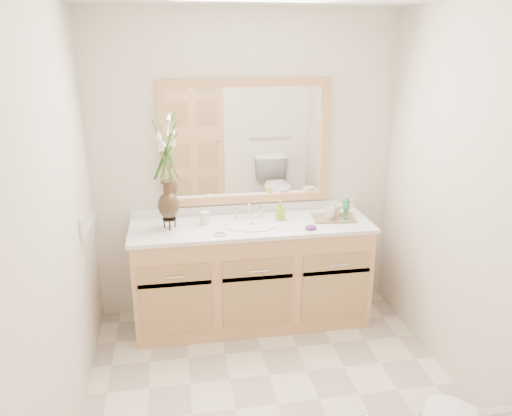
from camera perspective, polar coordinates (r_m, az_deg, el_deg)
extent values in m
plane|color=silver|center=(3.35, 2.52, -21.48)|extent=(2.60, 2.60, 0.00)
cube|color=white|center=(3.96, -1.18, 4.61)|extent=(2.40, 0.02, 2.40)
cube|color=white|center=(1.64, 13.15, -17.78)|extent=(2.40, 0.02, 2.40)
cube|color=white|center=(2.76, -22.35, -3.24)|extent=(0.02, 2.60, 2.40)
cube|color=white|center=(3.21, 24.28, -0.48)|extent=(0.02, 2.60, 2.40)
cube|color=tan|center=(3.97, -0.49, -7.65)|extent=(1.80, 0.55, 0.80)
cube|color=white|center=(3.81, -0.50, -2.05)|extent=(1.84, 0.57, 0.03)
ellipsoid|color=white|center=(3.80, -0.46, -2.72)|extent=(0.38, 0.30, 0.12)
cylinder|color=silver|center=(3.93, -0.88, -0.28)|extent=(0.02, 0.02, 0.11)
cylinder|color=silver|center=(3.93, -2.32, -0.57)|extent=(0.02, 0.02, 0.08)
cylinder|color=silver|center=(3.95, 0.55, -0.41)|extent=(0.02, 0.02, 0.08)
cube|color=white|center=(3.90, -1.16, 7.47)|extent=(1.20, 0.01, 0.85)
cube|color=tan|center=(3.83, -1.19, 14.14)|extent=(1.32, 0.04, 0.06)
cube|color=tan|center=(4.01, -1.10, 1.05)|extent=(1.32, 0.04, 0.06)
cube|color=tan|center=(3.85, -10.52, 7.02)|extent=(0.06, 0.04, 0.85)
cube|color=tan|center=(4.03, 7.82, 7.67)|extent=(0.06, 0.04, 0.85)
cube|color=white|center=(3.53, -19.21, -1.99)|extent=(0.02, 0.12, 0.12)
cylinder|color=black|center=(3.75, -9.87, -1.24)|extent=(0.10, 0.10, 0.01)
ellipsoid|color=#321F16|center=(3.72, -9.96, 0.30)|extent=(0.16, 0.16, 0.20)
cylinder|color=#321F16|center=(3.68, -10.07, 2.20)|extent=(0.06, 0.06, 0.09)
cylinder|color=#4C7A33|center=(3.62, -10.28, 5.82)|extent=(0.05, 0.05, 0.37)
cylinder|color=silver|center=(3.81, -5.85, -1.14)|extent=(0.07, 0.07, 0.10)
cylinder|color=silver|center=(3.61, -4.16, -2.97)|extent=(0.10, 0.10, 0.01)
cube|color=beige|center=(3.60, -4.16, -2.73)|extent=(0.07, 0.06, 0.02)
imported|color=#94C62E|center=(3.88, 2.77, -0.35)|extent=(0.06, 0.07, 0.14)
ellipsoid|color=#52236B|center=(3.72, 6.27, -2.19)|extent=(0.11, 0.10, 0.03)
cube|color=olive|center=(3.95, 8.87, -1.13)|extent=(0.35, 0.25, 0.02)
imported|color=silver|center=(3.89, 8.32, -0.57)|extent=(0.12, 0.12, 0.09)
imported|color=silver|center=(3.98, 9.14, -0.18)|extent=(0.13, 0.13, 0.10)
cylinder|color=#28783E|center=(3.93, 10.19, -1.19)|extent=(0.05, 0.05, 0.01)
cylinder|color=#28783E|center=(3.91, 10.22, -0.63)|extent=(0.01, 0.01, 0.08)
ellipsoid|color=#28783E|center=(3.90, 10.27, 0.08)|extent=(0.06, 0.06, 0.07)
cylinder|color=#28783E|center=(4.06, 10.23, -0.52)|extent=(0.05, 0.05, 0.01)
cylinder|color=#28783E|center=(4.05, 10.26, 0.01)|extent=(0.01, 0.01, 0.08)
ellipsoid|color=#28783E|center=(4.03, 10.30, 0.69)|extent=(0.06, 0.06, 0.07)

